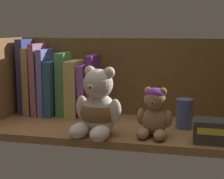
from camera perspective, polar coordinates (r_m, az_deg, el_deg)
The scene contains 16 objects.
shelf_board at distance 100.16cm, azimuth 0.79°, elevation -6.43°, with size 69.46×28.32×2.00cm, color olive.
shelf_back_panel at distance 111.77cm, azimuth 2.40°, elevation 1.60°, with size 71.86×1.20×26.09cm, color brown.
shelf_side_panel_left at distance 110.47cm, azimuth -17.52°, elevation 1.05°, with size 1.60×30.72×26.09cm, color olive.
book_0 at distance 118.04cm, azimuth -13.50°, elevation 2.15°, with size 2.22×10.49×23.63cm, color #393C81.
book_1 at distance 117.11cm, azimuth -12.35°, elevation 1.47°, with size 2.02×13.87×20.95cm, color #A18150.
book_2 at distance 116.03cm, azimuth -11.32°, elevation 1.78°, with size 1.76×13.94×22.33cm, color #A05F7E.
book_3 at distance 115.26cm, azimuth -10.29°, elevation 1.33°, with size 1.81×13.38×20.61cm, color #6F73CA.
book_4 at distance 114.58cm, azimuth -9.11°, elevation 0.39°, with size 2.34×14.42×16.98cm, color #2B577F.
book_5 at distance 113.24cm, azimuth -7.65°, elevation 0.97°, with size 3.06×9.09×19.52cm, color #61A55F.
book_6 at distance 112.17cm, azimuth -5.83°, elevation 0.32°, with size 3.57×12.66×17.21cm, color tan.
book_7 at distance 111.27cm, azimuth -4.21°, elevation -0.10°, with size 2.19×11.58×15.80cm, color #9C5ABC.
book_8 at distance 110.29cm, azimuth -2.96°, elevation 0.66°, with size 2.01×11.17×18.94cm, color purple.
teddy_bear_larger at distance 90.33cm, azimuth -2.27°, elevation -3.05°, with size 13.42×14.16×17.61cm.
teddy_bear_smaller at distance 89.86cm, azimuth 6.83°, elevation -3.83°, with size 9.22×9.46×12.50cm.
pillar_candle at distance 98.70cm, azimuth 11.55°, elevation -3.82°, with size 4.57×4.57×8.17cm, color #4C5B99.
small_product_box at distance 88.83cm, azimuth 16.57°, elevation -6.46°, with size 11.24×6.43×5.52cm.
Camera 1 is at (20.26, -93.98, 29.10)cm, focal length 56.89 mm.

